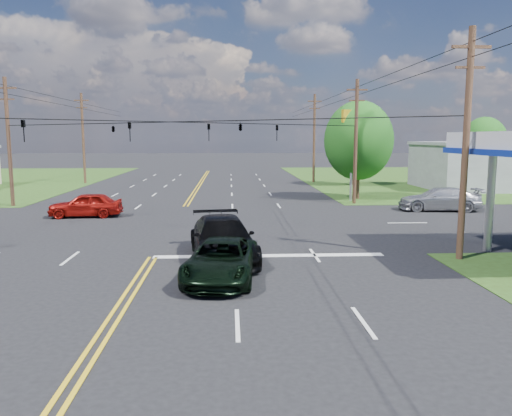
{
  "coord_description": "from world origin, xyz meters",
  "views": [
    {
      "loc": [
        3.32,
        -17.1,
        5.1
      ],
      "look_at": [
        4.54,
        6.0,
        1.84
      ],
      "focal_mm": 35.0,
      "sensor_mm": 36.0,
      "label": 1
    }
  ],
  "objects": [
    {
      "name": "sedan_far",
      "position": [
        18.1,
        17.08,
        0.82
      ],
      "size": [
        5.86,
        2.97,
        1.63
      ],
      "primitive_type": "imported",
      "rotation": [
        0.0,
        0.0,
        -1.7
      ],
      "color": "#A8A8AD",
      "rests_on": "ground"
    },
    {
      "name": "sedan_red",
      "position": [
        -6.04,
        15.48,
        0.79
      ],
      "size": [
        4.74,
        2.16,
        1.58
      ],
      "primitive_type": "imported",
      "rotation": [
        0.0,
        0.0,
        -1.51
      ],
      "color": "maroon",
      "rests_on": "ground"
    },
    {
      "name": "span_wire_signals",
      "position": [
        0.0,
        12.0,
        6.0
      ],
      "size": [
        26.0,
        18.0,
        1.13
      ],
      "color": "black",
      "rests_on": "ground"
    },
    {
      "name": "pole_left_far",
      "position": [
        -13.0,
        40.0,
        5.17
      ],
      "size": [
        1.6,
        0.28,
        10.0
      ],
      "color": "#492F1F",
      "rests_on": "ground"
    },
    {
      "name": "power_lines",
      "position": [
        0.0,
        10.0,
        8.6
      ],
      "size": [
        26.04,
        100.0,
        0.64
      ],
      "color": "black",
      "rests_on": "ground"
    },
    {
      "name": "pickup_dkgreen",
      "position": [
        3.0,
        0.5,
        0.72
      ],
      "size": [
        3.0,
        5.43,
        1.44
      ],
      "primitive_type": "imported",
      "rotation": [
        0.0,
        0.0,
        -0.12
      ],
      "color": "black",
      "rests_on": "ground"
    },
    {
      "name": "polesign_ne",
      "position": [
        13.11,
        22.61,
        5.66
      ],
      "size": [
        1.95,
        1.08,
        7.39
      ],
      "color": "#A5A5AA",
      "rests_on": "ground"
    },
    {
      "name": "tree_right_b",
      "position": [
        16.5,
        36.0,
        4.22
      ],
      "size": [
        4.94,
        4.94,
        7.09
      ],
      "color": "#492F1F",
      "rests_on": "ground"
    },
    {
      "name": "pole_ne",
      "position": [
        13.0,
        21.0,
        4.92
      ],
      "size": [
        1.6,
        0.28,
        9.5
      ],
      "color": "#492F1F",
      "rests_on": "ground"
    },
    {
      "name": "ground",
      "position": [
        0.0,
        12.0,
        0.0
      ],
      "size": [
        280.0,
        280.0,
        0.0
      ],
      "primitive_type": "plane",
      "color": "black",
      "rests_on": "ground"
    },
    {
      "name": "grass_ne",
      "position": [
        35.0,
        44.0,
        0.0
      ],
      "size": [
        46.0,
        48.0,
        0.03
      ],
      "primitive_type": "cube",
      "color": "#284215",
      "rests_on": "ground"
    },
    {
      "name": "pole_nw",
      "position": [
        -13.0,
        21.0,
        4.92
      ],
      "size": [
        1.6,
        0.28,
        9.5
      ],
      "color": "#492F1F",
      "rests_on": "ground"
    },
    {
      "name": "pole_right_far",
      "position": [
        13.0,
        40.0,
        5.17
      ],
      "size": [
        1.6,
        0.28,
        10.0
      ],
      "color": "#492F1F",
      "rests_on": "ground"
    },
    {
      "name": "suv_black",
      "position": [
        3.0,
        3.5,
        0.89
      ],
      "size": [
        3.27,
        6.41,
        1.78
      ],
      "primitive_type": "imported",
      "rotation": [
        0.0,
        0.0,
        0.13
      ],
      "color": "black",
      "rests_on": "ground"
    },
    {
      "name": "pole_se",
      "position": [
        13.0,
        3.0,
        4.92
      ],
      "size": [
        1.6,
        0.28,
        9.5
      ],
      "color": "#492F1F",
      "rests_on": "ground"
    },
    {
      "name": "retail_ne",
      "position": [
        30.0,
        32.0,
        2.2
      ],
      "size": [
        14.0,
        10.0,
        4.4
      ],
      "primitive_type": "cube",
      "color": "gray",
      "rests_on": "ground"
    },
    {
      "name": "tree_far_r",
      "position": [
        34.0,
        42.0,
        4.54
      ],
      "size": [
        5.32,
        5.32,
        7.63
      ],
      "color": "#492F1F",
      "rests_on": "ground"
    },
    {
      "name": "tree_right_a",
      "position": [
        14.0,
        24.0,
        4.87
      ],
      "size": [
        5.7,
        5.7,
        8.18
      ],
      "color": "#492F1F",
      "rests_on": "ground"
    },
    {
      "name": "stop_bar",
      "position": [
        5.0,
        4.0,
        0.0
      ],
      "size": [
        10.0,
        0.5,
        0.02
      ],
      "primitive_type": "cube",
      "color": "silver",
      "rests_on": "ground"
    }
  ]
}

